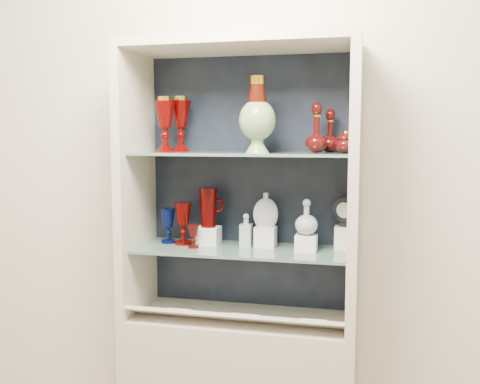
% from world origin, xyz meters
% --- Properties ---
extents(wall_back, '(3.50, 0.02, 2.80)m').
position_xyz_m(wall_back, '(0.00, 1.75, 1.40)').
color(wall_back, white).
rests_on(wall_back, ground).
extents(cabinet_back_panel, '(0.98, 0.02, 1.15)m').
position_xyz_m(cabinet_back_panel, '(0.00, 1.72, 1.32)').
color(cabinet_back_panel, black).
rests_on(cabinet_back_panel, cabinet_base).
extents(cabinet_side_left, '(0.04, 0.40, 1.15)m').
position_xyz_m(cabinet_side_left, '(-0.48, 1.53, 1.32)').
color(cabinet_side_left, beige).
rests_on(cabinet_side_left, cabinet_base).
extents(cabinet_side_right, '(0.04, 0.40, 1.15)m').
position_xyz_m(cabinet_side_right, '(0.48, 1.53, 1.32)').
color(cabinet_side_right, beige).
rests_on(cabinet_side_right, cabinet_base).
extents(cabinet_top_cap, '(1.00, 0.40, 0.04)m').
position_xyz_m(cabinet_top_cap, '(0.00, 1.53, 1.92)').
color(cabinet_top_cap, beige).
rests_on(cabinet_top_cap, cabinet_side_left).
extents(shelf_lower, '(0.92, 0.34, 0.01)m').
position_xyz_m(shelf_lower, '(0.00, 1.55, 1.04)').
color(shelf_lower, slate).
rests_on(shelf_lower, cabinet_side_left).
extents(shelf_upper, '(0.92, 0.34, 0.01)m').
position_xyz_m(shelf_upper, '(0.00, 1.55, 1.46)').
color(shelf_upper, slate).
rests_on(shelf_upper, cabinet_side_left).
extents(label_ledge, '(0.92, 0.17, 0.09)m').
position_xyz_m(label_ledge, '(0.00, 1.42, 0.78)').
color(label_ledge, beige).
rests_on(label_ledge, cabinet_base).
extents(label_card_0, '(0.10, 0.06, 0.03)m').
position_xyz_m(label_card_0, '(-0.23, 1.42, 0.80)').
color(label_card_0, white).
rests_on(label_card_0, label_ledge).
extents(label_card_1, '(0.10, 0.06, 0.03)m').
position_xyz_m(label_card_1, '(0.34, 1.42, 0.80)').
color(label_card_1, white).
rests_on(label_card_1, label_ledge).
extents(label_card_2, '(0.10, 0.06, 0.03)m').
position_xyz_m(label_card_2, '(0.04, 1.42, 0.80)').
color(label_card_2, white).
rests_on(label_card_2, label_ledge).
extents(label_card_3, '(0.10, 0.06, 0.03)m').
position_xyz_m(label_card_3, '(0.06, 1.42, 0.80)').
color(label_card_3, white).
rests_on(label_card_3, label_ledge).
extents(pedestal_lamp_left, '(0.09, 0.09, 0.24)m').
position_xyz_m(pedestal_lamp_left, '(-0.34, 1.53, 1.59)').
color(pedestal_lamp_left, '#480100').
rests_on(pedestal_lamp_left, shelf_upper).
extents(pedestal_lamp_right, '(0.11, 0.11, 0.25)m').
position_xyz_m(pedestal_lamp_right, '(-0.30, 1.62, 1.59)').
color(pedestal_lamp_right, '#480100').
rests_on(pedestal_lamp_right, shelf_upper).
extents(enamel_urn, '(0.20, 0.20, 0.32)m').
position_xyz_m(enamel_urn, '(0.08, 1.50, 1.63)').
color(enamel_urn, '#07471B').
rests_on(enamel_urn, shelf_upper).
extents(ruby_decanter_a, '(0.10, 0.10, 0.24)m').
position_xyz_m(ruby_decanter_a, '(0.32, 1.57, 1.59)').
color(ruby_decanter_a, '#430A08').
rests_on(ruby_decanter_a, shelf_upper).
extents(ruby_decanter_b, '(0.10, 0.10, 0.20)m').
position_xyz_m(ruby_decanter_b, '(0.37, 1.65, 1.57)').
color(ruby_decanter_b, '#430A08').
rests_on(ruby_decanter_b, shelf_upper).
extents(lidded_bowl, '(0.09, 0.09, 0.10)m').
position_xyz_m(lidded_bowl, '(0.44, 1.56, 1.52)').
color(lidded_bowl, '#430A08').
rests_on(lidded_bowl, shelf_upper).
extents(cobalt_goblet, '(0.07, 0.07, 0.16)m').
position_xyz_m(cobalt_goblet, '(-0.35, 1.59, 1.13)').
color(cobalt_goblet, '#00083D').
rests_on(cobalt_goblet, shelf_lower).
extents(ruby_goblet_tall, '(0.09, 0.09, 0.19)m').
position_xyz_m(ruby_goblet_tall, '(-0.28, 1.58, 1.15)').
color(ruby_goblet_tall, '#480100').
rests_on(ruby_goblet_tall, shelf_lower).
extents(ruby_goblet_small, '(0.07, 0.07, 0.10)m').
position_xyz_m(ruby_goblet_small, '(-0.21, 1.51, 1.10)').
color(ruby_goblet_small, '#430A08').
rests_on(ruby_goblet_small, shelf_lower).
extents(riser_ruby_pitcher, '(0.10, 0.10, 0.08)m').
position_xyz_m(riser_ruby_pitcher, '(-0.16, 1.60, 1.09)').
color(riser_ruby_pitcher, silver).
rests_on(riser_ruby_pitcher, shelf_lower).
extents(ruby_pitcher, '(0.15, 0.13, 0.18)m').
position_xyz_m(ruby_pitcher, '(-0.16, 1.60, 1.22)').
color(ruby_pitcher, '#480100').
rests_on(ruby_pitcher, riser_ruby_pitcher).
extents(clear_square_bottle, '(0.05, 0.05, 0.15)m').
position_xyz_m(clear_square_bottle, '(0.01, 1.59, 1.12)').
color(clear_square_bottle, '#9CACB5').
rests_on(clear_square_bottle, shelf_lower).
extents(riser_flat_flask, '(0.09, 0.09, 0.09)m').
position_xyz_m(riser_flat_flask, '(0.10, 1.61, 1.09)').
color(riser_flat_flask, silver).
rests_on(riser_flat_flask, shelf_lower).
extents(flat_flask, '(0.12, 0.07, 0.16)m').
position_xyz_m(flat_flask, '(0.10, 1.61, 1.22)').
color(flat_flask, '#A8B2BC').
rests_on(flat_flask, riser_flat_flask).
extents(riser_clear_round_decanter, '(0.09, 0.09, 0.07)m').
position_xyz_m(riser_clear_round_decanter, '(0.28, 1.56, 1.08)').
color(riser_clear_round_decanter, silver).
rests_on(riser_clear_round_decanter, shelf_lower).
extents(clear_round_decanter, '(0.13, 0.13, 0.15)m').
position_xyz_m(clear_round_decanter, '(0.28, 1.56, 1.19)').
color(clear_round_decanter, '#9CACB5').
rests_on(clear_round_decanter, riser_clear_round_decanter).
extents(riser_cameo_medallion, '(0.08, 0.08, 0.10)m').
position_xyz_m(riser_cameo_medallion, '(0.44, 1.63, 1.10)').
color(riser_cameo_medallion, silver).
rests_on(riser_cameo_medallion, shelf_lower).
extents(cameo_medallion, '(0.12, 0.08, 0.13)m').
position_xyz_m(cameo_medallion, '(0.44, 1.63, 1.22)').
color(cameo_medallion, black).
rests_on(cameo_medallion, riser_cameo_medallion).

